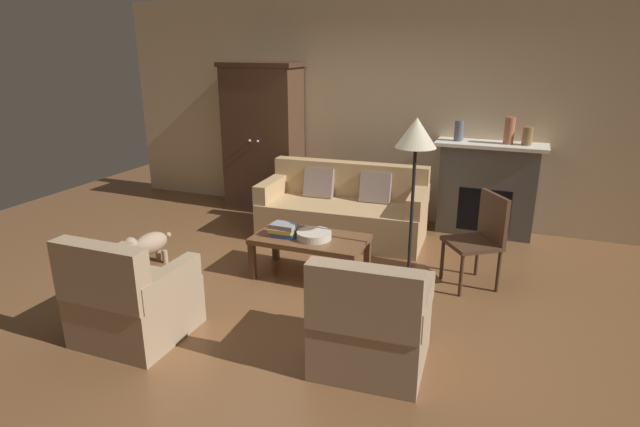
{
  "coord_description": "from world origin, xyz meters",
  "views": [
    {
      "loc": [
        1.89,
        -4.03,
        2.22
      ],
      "look_at": [
        0.02,
        0.71,
        0.55
      ],
      "focal_mm": 29.17,
      "sensor_mm": 36.0,
      "label": 1
    }
  ],
  "objects_px": {
    "side_chair_wooden": "(481,235)",
    "floor_lamp": "(416,143)",
    "armchair_near_left": "(131,301)",
    "mantel_vase_bronze": "(527,136)",
    "armoire": "(263,138)",
    "fireplace": "(487,188)",
    "couch": "(343,212)",
    "coffee_table": "(310,242)",
    "armchair_near_right": "(371,326)",
    "fruit_bowl": "(314,235)",
    "mantel_vase_slate": "(459,131)",
    "dog": "(148,244)",
    "mantel_vase_terracotta": "(509,131)",
    "book_stack": "(284,230)"
  },
  "relations": [
    {
      "from": "mantel_vase_bronze",
      "to": "armoire",
      "type": "bearing_deg",
      "value": -178.97
    },
    {
      "from": "fireplace",
      "to": "dog",
      "type": "height_order",
      "value": "fireplace"
    },
    {
      "from": "mantel_vase_terracotta",
      "to": "armchair_near_right",
      "type": "height_order",
      "value": "mantel_vase_terracotta"
    },
    {
      "from": "side_chair_wooden",
      "to": "armchair_near_right",
      "type": "bearing_deg",
      "value": -109.46
    },
    {
      "from": "armchair_near_left",
      "to": "couch",
      "type": "bearing_deg",
      "value": 73.66
    },
    {
      "from": "floor_lamp",
      "to": "armchair_near_right",
      "type": "bearing_deg",
      "value": -89.7
    },
    {
      "from": "fireplace",
      "to": "mantel_vase_bronze",
      "type": "height_order",
      "value": "mantel_vase_bronze"
    },
    {
      "from": "side_chair_wooden",
      "to": "dog",
      "type": "xyz_separation_m",
      "value": [
        -3.22,
        -0.81,
        -0.27
      ]
    },
    {
      "from": "coffee_table",
      "to": "mantel_vase_bronze",
      "type": "distance_m",
      "value": 2.82
    },
    {
      "from": "armoire",
      "to": "book_stack",
      "type": "height_order",
      "value": "armoire"
    },
    {
      "from": "armoire",
      "to": "floor_lamp",
      "type": "bearing_deg",
      "value": -36.61
    },
    {
      "from": "mantel_vase_terracotta",
      "to": "dog",
      "type": "distance_m",
      "value": 4.18
    },
    {
      "from": "couch",
      "to": "side_chair_wooden",
      "type": "relative_size",
      "value": 2.18
    },
    {
      "from": "side_chair_wooden",
      "to": "book_stack",
      "type": "bearing_deg",
      "value": -164.68
    },
    {
      "from": "side_chair_wooden",
      "to": "coffee_table",
      "type": "bearing_deg",
      "value": -164.94
    },
    {
      "from": "couch",
      "to": "floor_lamp",
      "type": "relative_size",
      "value": 1.21
    },
    {
      "from": "fireplace",
      "to": "couch",
      "type": "height_order",
      "value": "fireplace"
    },
    {
      "from": "fruit_bowl",
      "to": "book_stack",
      "type": "xyz_separation_m",
      "value": [
        -0.3,
        -0.04,
        0.03
      ]
    },
    {
      "from": "book_stack",
      "to": "floor_lamp",
      "type": "distance_m",
      "value": 1.53
    },
    {
      "from": "side_chair_wooden",
      "to": "floor_lamp",
      "type": "relative_size",
      "value": 0.55
    },
    {
      "from": "mantel_vase_terracotta",
      "to": "dog",
      "type": "height_order",
      "value": "mantel_vase_terracotta"
    },
    {
      "from": "mantel_vase_slate",
      "to": "side_chair_wooden",
      "type": "distance_m",
      "value": 1.73
    },
    {
      "from": "fireplace",
      "to": "floor_lamp",
      "type": "height_order",
      "value": "floor_lamp"
    },
    {
      "from": "fireplace",
      "to": "floor_lamp",
      "type": "distance_m",
      "value": 2.12
    },
    {
      "from": "mantel_vase_slate",
      "to": "dog",
      "type": "bearing_deg",
      "value": -140.17
    },
    {
      "from": "armchair_near_left",
      "to": "floor_lamp",
      "type": "bearing_deg",
      "value": 41.38
    },
    {
      "from": "side_chair_wooden",
      "to": "mantel_vase_bronze",
      "type": "bearing_deg",
      "value": 78.38
    },
    {
      "from": "fireplace",
      "to": "coffee_table",
      "type": "relative_size",
      "value": 1.15
    },
    {
      "from": "mantel_vase_slate",
      "to": "mantel_vase_terracotta",
      "type": "relative_size",
      "value": 0.78
    },
    {
      "from": "fruit_bowl",
      "to": "mantel_vase_terracotta",
      "type": "height_order",
      "value": "mantel_vase_terracotta"
    },
    {
      "from": "coffee_table",
      "to": "mantel_vase_slate",
      "type": "height_order",
      "value": "mantel_vase_slate"
    },
    {
      "from": "armchair_near_left",
      "to": "side_chair_wooden",
      "type": "relative_size",
      "value": 0.98
    },
    {
      "from": "fruit_bowl",
      "to": "mantel_vase_slate",
      "type": "height_order",
      "value": "mantel_vase_slate"
    },
    {
      "from": "armchair_near_right",
      "to": "mantel_vase_slate",
      "type": "bearing_deg",
      "value": 87.55
    },
    {
      "from": "couch",
      "to": "dog",
      "type": "height_order",
      "value": "couch"
    },
    {
      "from": "mantel_vase_bronze",
      "to": "floor_lamp",
      "type": "distance_m",
      "value": 2.08
    },
    {
      "from": "coffee_table",
      "to": "floor_lamp",
      "type": "xyz_separation_m",
      "value": [
        0.97,
        0.05,
        1.03
      ]
    },
    {
      "from": "mantel_vase_bronze",
      "to": "floor_lamp",
      "type": "xyz_separation_m",
      "value": [
        -0.9,
        -1.86,
        0.18
      ]
    },
    {
      "from": "couch",
      "to": "armoire",
      "type": "bearing_deg",
      "value": 153.82
    },
    {
      "from": "mantel_vase_slate",
      "to": "armchair_near_right",
      "type": "bearing_deg",
      "value": -92.45
    },
    {
      "from": "coffee_table",
      "to": "mantel_vase_bronze",
      "type": "height_order",
      "value": "mantel_vase_bronze"
    },
    {
      "from": "mantel_vase_slate",
      "to": "armchair_near_right",
      "type": "height_order",
      "value": "mantel_vase_slate"
    },
    {
      "from": "floor_lamp",
      "to": "mantel_vase_terracotta",
      "type": "bearing_deg",
      "value": 69.37
    },
    {
      "from": "coffee_table",
      "to": "fruit_bowl",
      "type": "relative_size",
      "value": 3.25
    },
    {
      "from": "mantel_vase_bronze",
      "to": "armchair_near_right",
      "type": "height_order",
      "value": "mantel_vase_bronze"
    },
    {
      "from": "mantel_vase_terracotta",
      "to": "floor_lamp",
      "type": "bearing_deg",
      "value": -110.63
    },
    {
      "from": "mantel_vase_bronze",
      "to": "side_chair_wooden",
      "type": "distance_m",
      "value": 1.69
    },
    {
      "from": "mantel_vase_terracotta",
      "to": "armchair_near_left",
      "type": "xyz_separation_m",
      "value": [
        -2.54,
        -3.48,
        -0.96
      ]
    },
    {
      "from": "fireplace",
      "to": "armoire",
      "type": "bearing_deg",
      "value": -178.49
    },
    {
      "from": "coffee_table",
      "to": "armchair_near_right",
      "type": "xyz_separation_m",
      "value": [
        0.98,
        -1.24,
        -0.05
      ]
    }
  ]
}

